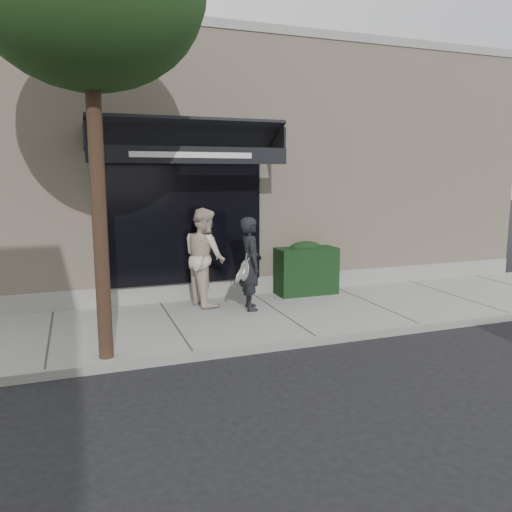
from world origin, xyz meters
name	(u,v)px	position (x,y,z in m)	size (l,w,h in m)	color
ground	(280,319)	(0.00, 0.00, 0.00)	(80.00, 80.00, 0.00)	black
sidewalk	(280,316)	(0.00, 0.00, 0.06)	(20.00, 3.00, 0.12)	gray
curb	(318,341)	(0.00, -1.55, 0.07)	(20.00, 0.10, 0.14)	gray
building_facade	(210,172)	(-0.01, 4.96, 2.74)	(14.30, 8.04, 5.64)	beige
hedge	(305,269)	(1.10, 1.25, 0.66)	(1.30, 0.70, 1.14)	black
pedestrian_front	(251,264)	(-0.44, 0.42, 1.00)	(0.69, 0.89, 1.77)	black
pedestrian_back	(205,257)	(-1.17, 1.05, 1.08)	(0.91, 1.07, 1.92)	beige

